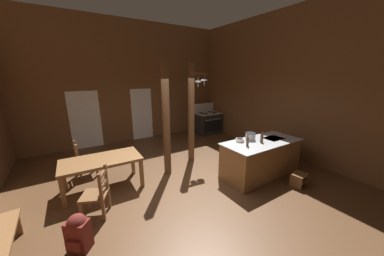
{
  "coord_description": "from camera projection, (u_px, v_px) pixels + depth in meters",
  "views": [
    {
      "loc": [
        -2.19,
        -3.84,
        2.6
      ],
      "look_at": [
        0.53,
        0.46,
        1.23
      ],
      "focal_mm": 18.64,
      "sensor_mm": 36.0,
      "label": 1
    }
  ],
  "objects": [
    {
      "name": "bench_along_left_wall",
      "position": [
        0.0,
        245.0,
        2.78
      ],
      "size": [
        0.39,
        1.24,
        0.44
      ],
      "color": "brown",
      "rests_on": "ground_plane"
    },
    {
      "name": "wall_right",
      "position": [
        287.0,
        85.0,
        6.33
      ],
      "size": [
        0.14,
        8.88,
        4.56
      ],
      "primitive_type": "cube",
      "color": "brown",
      "rests_on": "ground_plane"
    },
    {
      "name": "support_post_with_pot_rack",
      "position": [
        192.0,
        111.0,
        5.89
      ],
      "size": [
        0.61,
        0.24,
        2.91
      ],
      "color": "brown",
      "rests_on": "ground_plane"
    },
    {
      "name": "stove_range",
      "position": [
        208.0,
        123.0,
        9.06
      ],
      "size": [
        1.14,
        0.82,
        1.32
      ],
      "color": "black",
      "rests_on": "ground_plane"
    },
    {
      "name": "wall_back",
      "position": [
        130.0,
        83.0,
        7.7
      ],
      "size": [
        8.33,
        0.14,
        4.56
      ],
      "primitive_type": "cube",
      "color": "brown",
      "rests_on": "ground_plane"
    },
    {
      "name": "mixing_bowl_on_counter",
      "position": [
        240.0,
        140.0,
        5.09
      ],
      "size": [
        0.22,
        0.22,
        0.08
      ],
      "color": "silver",
      "rests_on": "kitchen_island"
    },
    {
      "name": "support_post_center",
      "position": [
        166.0,
        121.0,
        5.08
      ],
      "size": [
        0.14,
        0.14,
        2.91
      ],
      "color": "brown",
      "rests_on": "ground_plane"
    },
    {
      "name": "glazed_door_back_left",
      "position": [
        86.0,
        120.0,
        7.09
      ],
      "size": [
        1.0,
        0.01,
        2.05
      ],
      "primitive_type": "cube",
      "color": "white",
      "rests_on": "ground_plane"
    },
    {
      "name": "ground_plane",
      "position": [
        184.0,
        185.0,
        4.95
      ],
      "size": [
        8.33,
        8.88,
        0.1
      ],
      "primitive_type": "cube",
      "color": "brown"
    },
    {
      "name": "dining_table",
      "position": [
        102.0,
        163.0,
        4.56
      ],
      "size": [
        1.72,
        0.94,
        0.74
      ],
      "color": "brown",
      "rests_on": "ground_plane"
    },
    {
      "name": "bottle_short_on_counter",
      "position": [
        262.0,
        138.0,
        5.03
      ],
      "size": [
        0.08,
        0.08,
        0.27
      ],
      "color": "#56331E",
      "rests_on": "kitchen_island"
    },
    {
      "name": "bottle_tall_on_counter",
      "position": [
        248.0,
        142.0,
        4.75
      ],
      "size": [
        0.06,
        0.06,
        0.28
      ],
      "color": "#56331E",
      "rests_on": "kitchen_island"
    },
    {
      "name": "glazed_panel_back_right",
      "position": [
        142.0,
        114.0,
        8.16
      ],
      "size": [
        0.84,
        0.01,
        2.05
      ],
      "primitive_type": "cube",
      "color": "white",
      "rests_on": "ground_plane"
    },
    {
      "name": "stockpot_on_counter",
      "position": [
        250.0,
        136.0,
        5.22
      ],
      "size": [
        0.34,
        0.27,
        0.19
      ],
      "color": "#B7BABF",
      "rests_on": "kitchen_island"
    },
    {
      "name": "ladderback_chair_by_post",
      "position": [
        84.0,
        160.0,
        5.18
      ],
      "size": [
        0.46,
        0.46,
        0.95
      ],
      "color": "brown",
      "rests_on": "ground_plane"
    },
    {
      "name": "ladderback_chair_near_window",
      "position": [
        97.0,
        194.0,
        3.71
      ],
      "size": [
        0.58,
        0.58,
        0.95
      ],
      "color": "brown",
      "rests_on": "ground_plane"
    },
    {
      "name": "step_stool",
      "position": [
        299.0,
        179.0,
        4.79
      ],
      "size": [
        0.39,
        0.32,
        0.3
      ],
      "color": "brown",
      "rests_on": "ground_plane"
    },
    {
      "name": "kitchen_island",
      "position": [
        260.0,
        158.0,
        5.26
      ],
      "size": [
        2.16,
        0.96,
        0.94
      ],
      "color": "brown",
      "rests_on": "ground_plane"
    },
    {
      "name": "backpack",
      "position": [
        78.0,
        231.0,
        3.01
      ],
      "size": [
        0.39,
        0.39,
        0.6
      ],
      "color": "maroon",
      "rests_on": "ground_plane"
    }
  ]
}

